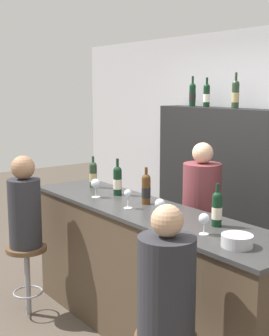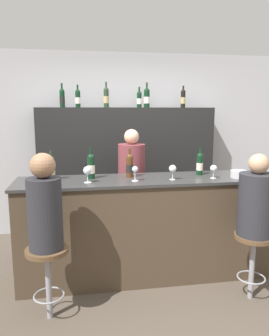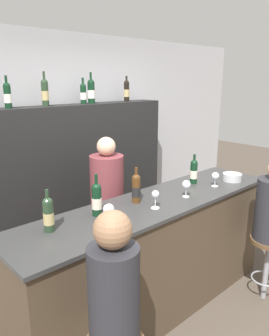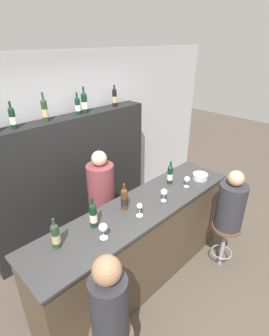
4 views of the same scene
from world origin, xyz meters
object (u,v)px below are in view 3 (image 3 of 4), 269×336
Objects in this scene: wine_glass_2 at (186,185)px; metal_bowl at (232,177)px; wine_glass_1 at (155,195)px; bar_stool_right at (268,252)px; bartender at (108,219)px; wine_bottle_counter_1 at (97,199)px; wine_bottle_counter_3 at (194,171)px; wine_bottle_counter_2 at (136,188)px; wine_bottle_backbar_5 at (127,91)px; wine_bottle_backbar_2 at (45,92)px; wine_bottle_backbar_3 at (83,93)px; wine_glass_0 at (109,210)px; wine_bottle_backbar_1 at (7,95)px; guest_seated_left at (114,288)px; wine_bottle_counter_0 at (48,214)px; wine_bottle_backbar_4 at (91,91)px; wine_glass_3 at (215,176)px.

wine_glass_2 is 0.80× the size of metal_bowl.
bar_stool_right is at bearing -25.73° from wine_glass_1.
wine_bottle_counter_1 is at bearing -133.55° from bartender.
wine_bottle_counter_3 is 0.19× the size of bartender.
wine_bottle_counter_2 is 0.73m from bartender.
wine_bottle_backbar_5 is (0.18, 1.21, 0.75)m from wine_bottle_counter_3.
bar_stool_right is at bearing -57.78° from wine_bottle_backbar_2.
wine_glass_2 is at bearing 142.42° from bar_stool_right.
wine_bottle_backbar_3 reaches higher than bartender.
wine_bottle_counter_1 is 2.01× the size of wine_glass_0.
wine_bottle_backbar_5 reaches higher than wine_bottle_backbar_1.
wine_bottle_counter_2 is at bearing 180.00° from wine_bottle_counter_3.
wine_glass_2 is at bearing -67.22° from bartender.
wine_bottle_backbar_1 is 0.37× the size of guest_seated_left.
guest_seated_left is 1.95m from bar_stool_right.
wine_bottle_counter_0 is at bearing 150.69° from wine_glass_0.
wine_bottle_backbar_2 and wine_bottle_backbar_4 have the same top height.
wine_glass_2 is (0.41, -0.20, -0.02)m from wine_bottle_counter_2.
metal_bowl is (1.95, -0.21, -0.09)m from wine_bottle_counter_0.
wine_bottle_backbar_1 is 0.99× the size of wine_bottle_backbar_5.
wine_bottle_counter_3 is 1.83× the size of wine_glass_0.
wine_glass_0 is 0.65m from guest_seated_left.
wine_bottle_counter_1 is at bearing 154.85° from wine_glass_1.
wine_glass_3 is at bearing -6.91° from wine_bottle_counter_0.
wine_bottle_backbar_4 is at bearing 106.88° from wine_glass_3.
wine_bottle_backbar_2 reaches higher than guest_seated_left.
bar_stool_right is at bearing -37.58° from wine_glass_2.
wine_glass_0 is 0.84× the size of metal_bowl.
wine_bottle_backbar_4 is 2.25× the size of wine_glass_1.
wine_bottle_counter_1 is 1.70× the size of metal_bowl.
wine_bottle_counter_1 is at bearing 172.15° from metal_bowl.
wine_bottle_backbar_4 is 2.10× the size of wine_glass_0.
bartender is at bearing 78.98° from wine_bottle_counter_2.
bartender reaches higher than wine_bottle_counter_1.
guest_seated_left is at bearing 180.00° from bar_stool_right.
guest_seated_left is at bearing -165.92° from metal_bowl.
wine_bottle_counter_3 is 1.49m from wine_bottle_backbar_3.
wine_glass_3 is (1.00, -1.42, -0.78)m from wine_bottle_backbar_2.
wine_bottle_counter_1 is at bearing -180.00° from wine_bottle_counter_2.
wine_bottle_counter_0 is 0.98× the size of wine_bottle_counter_2.
wine_bottle_counter_1 is 1.18m from wine_bottle_counter_3.
wine_bottle_backbar_5 is at bearing 85.99° from wine_glass_3.
bartender is at bearing 53.54° from guest_seated_left.
guest_seated_left is at bearing -163.23° from wine_glass_3.
wine_glass_3 is (0.54, -1.42, -0.76)m from wine_bottle_backbar_3.
bar_stool_right is (0.64, -1.92, -1.46)m from wine_bottle_backbar_4.
wine_glass_0 is 0.20× the size of guest_seated_left.
wine_bottle_backbar_5 is 2.16× the size of wine_glass_3.
wine_bottle_counter_3 is 0.87× the size of wine_bottle_backbar_2.
bar_stool_right is (0.21, -0.50, -0.68)m from wine_glass_3.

